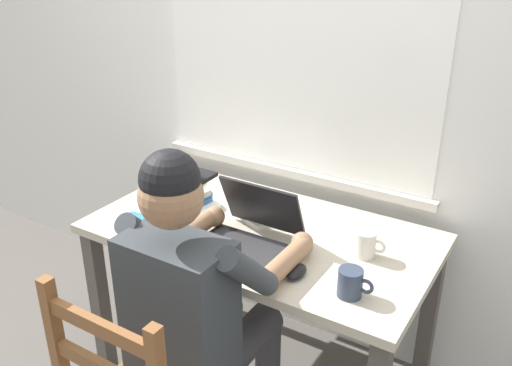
% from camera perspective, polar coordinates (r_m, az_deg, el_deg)
% --- Properties ---
extents(back_wall, '(6.00, 0.08, 2.60)m').
position_cam_1_polar(back_wall, '(2.32, 6.31, 12.08)').
color(back_wall, silver).
rests_on(back_wall, ground).
extents(desk, '(1.32, 0.72, 0.74)m').
position_cam_1_polar(desk, '(2.20, 0.48, -7.19)').
color(desk, '#BCB29E').
rests_on(desk, ground).
extents(seated_person, '(0.50, 0.60, 1.25)m').
position_cam_1_polar(seated_person, '(1.85, -5.84, -11.97)').
color(seated_person, '#33383D').
rests_on(seated_person, ground).
extents(laptop, '(0.33, 0.32, 0.22)m').
position_cam_1_polar(laptop, '(2.02, -0.76, -5.10)').
color(laptop, black).
rests_on(laptop, desk).
extents(computer_mouse, '(0.06, 0.10, 0.03)m').
position_cam_1_polar(computer_mouse, '(1.87, 4.18, -9.14)').
color(computer_mouse, black).
rests_on(computer_mouse, desk).
extents(coffee_mug_white, '(0.11, 0.07, 0.10)m').
position_cam_1_polar(coffee_mug_white, '(1.99, 11.33, -6.24)').
color(coffee_mug_white, silver).
rests_on(coffee_mug_white, desk).
extents(coffee_mug_dark, '(0.12, 0.08, 0.09)m').
position_cam_1_polar(coffee_mug_dark, '(1.78, 9.80, -10.17)').
color(coffee_mug_dark, '#2D384C').
rests_on(coffee_mug_dark, desk).
extents(coffee_mug_spare, '(0.12, 0.09, 0.10)m').
position_cam_1_polar(coffee_mug_spare, '(2.19, 0.86, -2.72)').
color(coffee_mug_spare, silver).
rests_on(coffee_mug_spare, desk).
extents(book_stack_main, '(0.19, 0.15, 0.07)m').
position_cam_1_polar(book_stack_main, '(2.35, -6.94, -1.28)').
color(book_stack_main, '#2D5B9E').
rests_on(book_stack_main, desk).
extents(paper_pile_near_laptop, '(0.30, 0.27, 0.02)m').
position_cam_1_polar(paper_pile_near_laptop, '(2.27, 0.12, -2.83)').
color(paper_pile_near_laptop, white).
rests_on(paper_pile_near_laptop, desk).
extents(paper_pile_back_corner, '(0.23, 0.21, 0.02)m').
position_cam_1_polar(paper_pile_back_corner, '(2.51, -7.85, -0.35)').
color(paper_pile_back_corner, white).
rests_on(paper_pile_back_corner, desk).
extents(paper_pile_side, '(0.23, 0.19, 0.01)m').
position_cam_1_polar(paper_pile_side, '(2.35, -6.92, -2.19)').
color(paper_pile_side, white).
rests_on(paper_pile_side, desk).
extents(landscape_photo_print, '(0.14, 0.11, 0.00)m').
position_cam_1_polar(landscape_photo_print, '(2.27, -12.09, -3.65)').
color(landscape_photo_print, teal).
rests_on(landscape_photo_print, desk).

